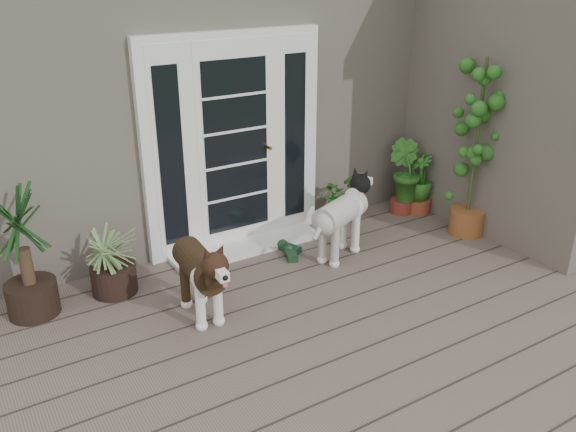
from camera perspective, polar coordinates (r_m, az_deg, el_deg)
deck at (r=4.91m, az=9.51°, el=-12.01°), size 6.20×4.60×0.12m
house_main at (r=7.81m, az=-10.89°, el=13.16°), size 7.40×4.00×3.10m
house_wing at (r=7.07m, az=22.74°, el=10.76°), size 1.60×2.40×3.10m
door_unit at (r=5.98m, az=-5.14°, el=6.92°), size 1.90×0.14×2.15m
door_step at (r=6.19m, az=-3.95°, el=-2.88°), size 1.60×0.40×0.05m
brindle_dog at (r=4.97m, az=-8.36°, el=-5.95°), size 0.41×0.85×0.69m
white_dog at (r=5.89m, az=4.97°, el=-0.80°), size 0.93×0.67×0.71m
spider_plant at (r=5.47m, az=-16.48°, el=-3.73°), size 0.71×0.71×0.71m
yucca at (r=5.29m, az=-23.84°, el=-3.18°), size 1.04×1.04×1.15m
herb_a at (r=6.66m, az=4.76°, el=1.12°), size 0.53×0.53×0.49m
herb_b at (r=7.08m, az=10.92°, el=2.78°), size 0.50×0.50×0.64m
herb_c at (r=7.15m, az=12.37°, el=2.54°), size 0.45×0.45×0.57m
sapling at (r=6.48m, az=17.46°, el=6.30°), size 0.67×0.67×1.95m
clog_left at (r=6.11m, az=0.12°, el=-3.00°), size 0.23×0.31×0.09m
clog_right at (r=5.99m, az=0.25°, el=-3.55°), size 0.23×0.33×0.09m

